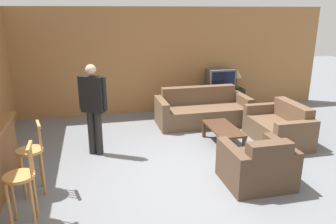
{
  "coord_description": "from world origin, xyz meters",
  "views": [
    {
      "loc": [
        -1.38,
        -4.34,
        2.51
      ],
      "look_at": [
        -0.16,
        0.85,
        0.85
      ],
      "focal_mm": 35.0,
      "sensor_mm": 36.0,
      "label": 1
    }
  ],
  "objects_px": {
    "coffee_table": "(223,130)",
    "couch_far": "(202,111)",
    "bar_chair_mid": "(32,156)",
    "tv_unit": "(219,99)",
    "person_by_window": "(93,105)",
    "table_lamp": "(237,74)",
    "loveseat_right": "(279,128)",
    "armchair_near": "(257,166)",
    "tv": "(220,79)",
    "bar_chair_near": "(21,183)"
  },
  "relations": [
    {
      "from": "table_lamp",
      "to": "person_by_window",
      "type": "bearing_deg",
      "value": -150.85
    },
    {
      "from": "armchair_near",
      "to": "person_by_window",
      "type": "bearing_deg",
      "value": 144.3
    },
    {
      "from": "tv",
      "to": "person_by_window",
      "type": "distance_m",
      "value": 3.79
    },
    {
      "from": "couch_far",
      "to": "tv_unit",
      "type": "distance_m",
      "value": 1.15
    },
    {
      "from": "bar_chair_near",
      "to": "table_lamp",
      "type": "relative_size",
      "value": 2.13
    },
    {
      "from": "loveseat_right",
      "to": "table_lamp",
      "type": "relative_size",
      "value": 2.82
    },
    {
      "from": "tv_unit",
      "to": "tv",
      "type": "height_order",
      "value": "tv"
    },
    {
      "from": "couch_far",
      "to": "tv",
      "type": "bearing_deg",
      "value": 48.1
    },
    {
      "from": "bar_chair_near",
      "to": "tv",
      "type": "distance_m",
      "value": 5.69
    },
    {
      "from": "bar_chair_mid",
      "to": "couch_far",
      "type": "height_order",
      "value": "bar_chair_mid"
    },
    {
      "from": "tv",
      "to": "bar_chair_near",
      "type": "bearing_deg",
      "value": -135.96
    },
    {
      "from": "couch_far",
      "to": "person_by_window",
      "type": "bearing_deg",
      "value": -154.16
    },
    {
      "from": "tv_unit",
      "to": "tv",
      "type": "xyz_separation_m",
      "value": [
        0.0,
        -0.0,
        0.54
      ]
    },
    {
      "from": "coffee_table",
      "to": "couch_far",
      "type": "bearing_deg",
      "value": 88.72
    },
    {
      "from": "couch_far",
      "to": "coffee_table",
      "type": "height_order",
      "value": "couch_far"
    },
    {
      "from": "couch_far",
      "to": "person_by_window",
      "type": "xyz_separation_m",
      "value": [
        -2.43,
        -1.18,
        0.64
      ]
    },
    {
      "from": "armchair_near",
      "to": "table_lamp",
      "type": "relative_size",
      "value": 1.96
    },
    {
      "from": "armchair_near",
      "to": "loveseat_right",
      "type": "relative_size",
      "value": 0.7
    },
    {
      "from": "coffee_table",
      "to": "tv_unit",
      "type": "bearing_deg",
      "value": 69.97
    },
    {
      "from": "armchair_near",
      "to": "tv_unit",
      "type": "relative_size",
      "value": 0.79
    },
    {
      "from": "armchair_near",
      "to": "tv",
      "type": "xyz_separation_m",
      "value": [
        0.88,
        3.7,
        0.55
      ]
    },
    {
      "from": "bar_chair_mid",
      "to": "tv",
      "type": "height_order",
      "value": "tv"
    },
    {
      "from": "coffee_table",
      "to": "tv",
      "type": "bearing_deg",
      "value": 69.94
    },
    {
      "from": "tv_unit",
      "to": "person_by_window",
      "type": "bearing_deg",
      "value": -147.51
    },
    {
      "from": "tv_unit",
      "to": "person_by_window",
      "type": "relative_size",
      "value": 0.73
    },
    {
      "from": "bar_chair_mid",
      "to": "couch_far",
      "type": "relative_size",
      "value": 0.5
    },
    {
      "from": "bar_chair_near",
      "to": "bar_chair_mid",
      "type": "xyz_separation_m",
      "value": [
        -0.0,
        0.76,
        0.0
      ]
    },
    {
      "from": "couch_far",
      "to": "loveseat_right",
      "type": "distance_m",
      "value": 1.8
    },
    {
      "from": "coffee_table",
      "to": "armchair_near",
      "type": "bearing_deg",
      "value": -92.98
    },
    {
      "from": "bar_chair_near",
      "to": "tv",
      "type": "relative_size",
      "value": 1.55
    },
    {
      "from": "tv_unit",
      "to": "person_by_window",
      "type": "xyz_separation_m",
      "value": [
        -3.2,
        -2.04,
        0.64
      ]
    },
    {
      "from": "tv_unit",
      "to": "couch_far",
      "type": "bearing_deg",
      "value": -131.8
    },
    {
      "from": "bar_chair_near",
      "to": "table_lamp",
      "type": "xyz_separation_m",
      "value": [
        4.54,
        3.95,
        0.38
      ]
    },
    {
      "from": "tv",
      "to": "table_lamp",
      "type": "xyz_separation_m",
      "value": [
        0.45,
        0.0,
        0.1
      ]
    },
    {
      "from": "loveseat_right",
      "to": "table_lamp",
      "type": "distance_m",
      "value": 2.36
    },
    {
      "from": "loveseat_right",
      "to": "tv",
      "type": "xyz_separation_m",
      "value": [
        -0.36,
        2.26,
        0.55
      ]
    },
    {
      "from": "couch_far",
      "to": "table_lamp",
      "type": "relative_size",
      "value": 4.3
    },
    {
      "from": "coffee_table",
      "to": "table_lamp",
      "type": "height_order",
      "value": "table_lamp"
    },
    {
      "from": "bar_chair_mid",
      "to": "coffee_table",
      "type": "distance_m",
      "value": 3.44
    },
    {
      "from": "armchair_near",
      "to": "tv_unit",
      "type": "bearing_deg",
      "value": 76.67
    },
    {
      "from": "loveseat_right",
      "to": "tv",
      "type": "bearing_deg",
      "value": 99.16
    },
    {
      "from": "armchair_near",
      "to": "loveseat_right",
      "type": "distance_m",
      "value": 1.91
    },
    {
      "from": "bar_chair_near",
      "to": "person_by_window",
      "type": "distance_m",
      "value": 2.14
    },
    {
      "from": "tv",
      "to": "person_by_window",
      "type": "bearing_deg",
      "value": -147.55
    },
    {
      "from": "bar_chair_mid",
      "to": "tv",
      "type": "distance_m",
      "value": 5.19
    },
    {
      "from": "bar_chair_mid",
      "to": "loveseat_right",
      "type": "relative_size",
      "value": 0.76
    },
    {
      "from": "bar_chair_near",
      "to": "loveseat_right",
      "type": "relative_size",
      "value": 0.76
    },
    {
      "from": "bar_chair_mid",
      "to": "tv_unit",
      "type": "distance_m",
      "value": 5.19
    },
    {
      "from": "armchair_near",
      "to": "couch_far",
      "type": "bearing_deg",
      "value": 87.81
    },
    {
      "from": "tv",
      "to": "person_by_window",
      "type": "xyz_separation_m",
      "value": [
        -3.2,
        -2.03,
        0.09
      ]
    }
  ]
}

